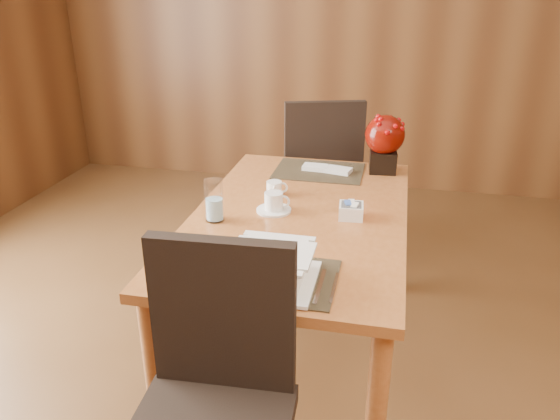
% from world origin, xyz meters
% --- Properties ---
extents(back_wall, '(5.00, 0.02, 2.80)m').
position_xyz_m(back_wall, '(0.00, 3.00, 1.40)').
color(back_wall, brown).
rests_on(back_wall, ground).
extents(dining_table, '(0.90, 1.50, 0.75)m').
position_xyz_m(dining_table, '(0.00, 0.60, 0.65)').
color(dining_table, '#B06531').
rests_on(dining_table, ground).
extents(placemat_near, '(0.45, 0.33, 0.01)m').
position_xyz_m(placemat_near, '(0.00, 0.05, 0.75)').
color(placemat_near, black).
rests_on(placemat_near, dining_table).
extents(placemat_far, '(0.45, 0.33, 0.01)m').
position_xyz_m(placemat_far, '(0.00, 1.15, 0.75)').
color(placemat_far, black).
rests_on(placemat_far, dining_table).
extents(soup_setting, '(0.29, 0.29, 0.12)m').
position_xyz_m(soup_setting, '(0.01, 0.02, 0.81)').
color(soup_setting, white).
rests_on(soup_setting, dining_table).
extents(coffee_cup, '(0.15, 0.15, 0.09)m').
position_xyz_m(coffee_cup, '(-0.11, 0.60, 0.79)').
color(coffee_cup, white).
rests_on(coffee_cup, dining_table).
extents(water_glass, '(0.09, 0.09, 0.18)m').
position_xyz_m(water_glass, '(-0.33, 0.46, 0.84)').
color(water_glass, white).
rests_on(water_glass, dining_table).
extents(creamer_jug, '(0.11, 0.11, 0.07)m').
position_xyz_m(creamer_jug, '(-0.15, 0.78, 0.78)').
color(creamer_jug, white).
rests_on(creamer_jug, dining_table).
extents(sugar_caddy, '(0.11, 0.11, 0.06)m').
position_xyz_m(sugar_caddy, '(0.22, 0.61, 0.78)').
color(sugar_caddy, white).
rests_on(sugar_caddy, dining_table).
extents(berry_decor, '(0.20, 0.20, 0.30)m').
position_xyz_m(berry_decor, '(0.32, 1.22, 0.92)').
color(berry_decor, black).
rests_on(berry_decor, dining_table).
extents(napkins_far, '(0.26, 0.13, 0.02)m').
position_xyz_m(napkins_far, '(0.05, 1.15, 0.77)').
color(napkins_far, white).
rests_on(napkins_far, dining_table).
extents(bread_plate, '(0.16, 0.16, 0.01)m').
position_xyz_m(bread_plate, '(-0.27, 0.07, 0.75)').
color(bread_plate, white).
rests_on(bread_plate, dining_table).
extents(near_chair, '(0.49, 0.49, 1.00)m').
position_xyz_m(near_chair, '(-0.08, -0.31, 0.56)').
color(near_chair, black).
rests_on(near_chair, ground).
extents(far_chair, '(0.60, 0.61, 1.04)m').
position_xyz_m(far_chair, '(-0.06, 1.64, 0.58)').
color(far_chair, black).
rests_on(far_chair, ground).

